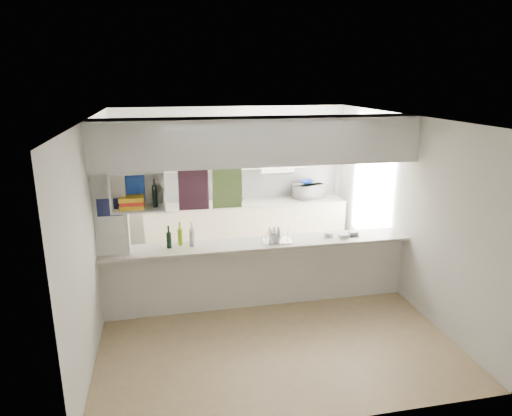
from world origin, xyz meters
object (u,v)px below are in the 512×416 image
object	(u,v)px
bowl	(307,182)
dish_rack	(277,235)
microwave	(309,191)
wine_bottles	(181,238)

from	to	relation	value
bowl	dish_rack	bearing A→B (deg)	-117.19
microwave	dish_rack	xyz separation A→B (m)	(-1.14, -2.13, -0.06)
microwave	bowl	world-z (taller)	bowl
microwave	dish_rack	bearing A→B (deg)	45.41
wine_bottles	dish_rack	bearing A→B (deg)	-2.44
microwave	wine_bottles	distance (m)	3.20
wine_bottles	microwave	bearing A→B (deg)	40.36
bowl	dish_rack	xyz separation A→B (m)	(-1.11, -2.16, -0.22)
microwave	bowl	xyz separation A→B (m)	(-0.03, 0.03, 0.17)
dish_rack	wine_bottles	world-z (taller)	wine_bottles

